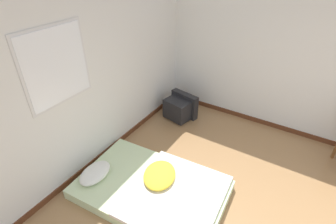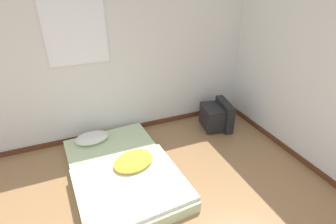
{
  "view_description": "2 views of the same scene",
  "coord_description": "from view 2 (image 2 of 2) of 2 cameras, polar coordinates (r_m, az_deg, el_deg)",
  "views": [
    {
      "loc": [
        -1.75,
        0.32,
        3.01
      ],
      "look_at": [
        1.12,
        2.11,
        0.82
      ],
      "focal_mm": 28.0,
      "sensor_mm": 36.0,
      "label": 1
    },
    {
      "loc": [
        -0.24,
        -0.98,
        2.56
      ],
      "look_at": [
        1.09,
        2.2,
        0.67
      ],
      "focal_mm": 28.0,
      "sensor_mm": 36.0,
      "label": 2
    }
  ],
  "objects": [
    {
      "name": "mattress_bed",
      "position": [
        3.76,
        -9.92,
        -12.52
      ],
      "size": [
        1.44,
        2.12,
        0.3
      ],
      "color": "beige",
      "rests_on": "ground_plane"
    },
    {
      "name": "wall_back",
      "position": [
        4.2,
        -18.51,
        9.67
      ],
      "size": [
        8.04,
        0.08,
        2.6
      ],
      "color": "silver",
      "rests_on": "ground_plane"
    },
    {
      "name": "crt_tv",
      "position": [
        4.8,
        10.61,
        -0.8
      ],
      "size": [
        0.55,
        0.62,
        0.49
      ],
      "color": "black",
      "rests_on": "ground_plane"
    }
  ]
}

